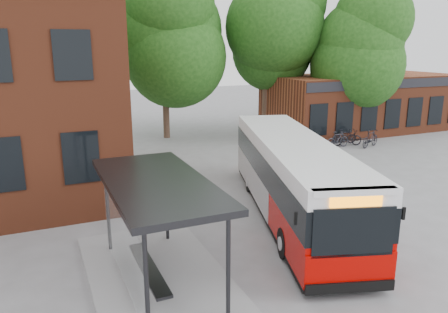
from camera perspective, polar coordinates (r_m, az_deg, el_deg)
name	(u,v)px	position (r m, az deg, el deg)	size (l,w,h in m)	color
ground	(287,239)	(14.58, 8.18, -10.61)	(100.00, 100.00, 0.00)	slate
shop_row	(362,103)	(33.75, 17.61, 6.73)	(14.00, 6.20, 4.00)	brown
bus_shelter	(159,233)	(11.48, -8.53, -9.84)	(3.60, 7.00, 2.90)	#242427
bike_rail	(330,145)	(27.41, 13.74, 1.49)	(5.20, 0.10, 0.38)	#242427
tree_0	(49,56)	(27.17, -21.85, 12.09)	(7.92, 7.92, 11.00)	#194211
tree_1	(164,59)	(29.31, -7.80, 12.48)	(7.92, 7.92, 10.40)	#194211
tree_2	(266,54)	(31.08, 5.55, 13.20)	(7.92, 7.92, 11.00)	#194211
tree_3	(362,68)	(30.71, 17.60, 10.99)	(7.04, 7.04, 9.28)	#194211
city_bus	(292,178)	(16.02, 8.86, -2.82)	(2.40, 11.26, 2.86)	#B00300
bicycle_0	(304,145)	(25.98, 10.45, 1.55)	(0.59, 1.70, 0.89)	#0C1845
bicycle_1	(310,143)	(26.24, 11.11, 1.77)	(0.47, 1.67, 1.00)	navy
bicycle_2	(306,143)	(26.39, 10.62, 1.78)	(0.62, 1.77, 0.93)	black
bicycle_3	(338,139)	(27.52, 14.63, 2.17)	(0.48, 1.70, 1.02)	#2A2B32
bicycle_5	(344,136)	(28.87, 15.43, 2.55)	(0.42, 1.49, 0.90)	black
bicycle_6	(347,138)	(28.22, 15.78, 2.36)	(0.66, 1.89, 0.99)	black
bicycle_7	(370,138)	(28.22, 18.57, 2.25)	(0.51, 1.81, 1.09)	black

